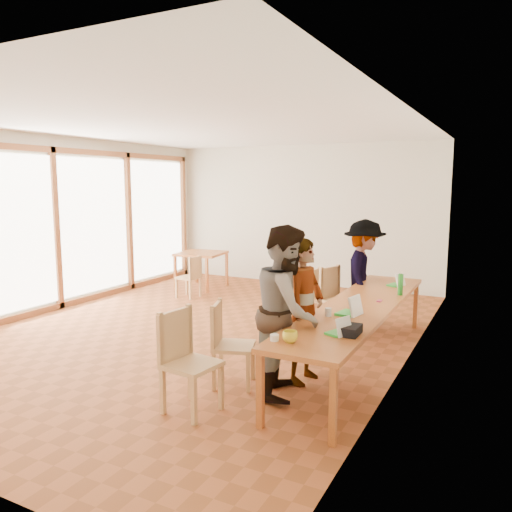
{
  "coord_description": "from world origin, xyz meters",
  "views": [
    {
      "loc": [
        4.07,
        -6.04,
        2.19
      ],
      "look_at": [
        0.65,
        0.57,
        1.1
      ],
      "focal_mm": 35.0,
      "sensor_mm": 36.0,
      "label": 1
    }
  ],
  "objects": [
    {
      "name": "window_wall",
      "position": [
        -2.96,
        0.0,
        1.5
      ],
      "size": [
        0.1,
        8.0,
        3.0
      ],
      "primitive_type": "cube",
      "color": "white",
      "rests_on": "ground"
    },
    {
      "name": "chair_far",
      "position": [
        1.48,
        1.07,
        0.54
      ],
      "size": [
        0.46,
        0.46,
        0.47
      ],
      "rotation": [
        0.0,
        0.0,
        -0.14
      ],
      "color": "tan",
      "rests_on": "ground"
    },
    {
      "name": "chair_mid",
      "position": [
        1.37,
        -1.56,
        0.56
      ],
      "size": [
        0.54,
        0.54,
        0.49
      ],
      "rotation": [
        0.0,
        0.0,
        0.34
      ],
      "color": "tan",
      "rests_on": "ground"
    },
    {
      "name": "side_table",
      "position": [
        -1.72,
        2.64,
        0.67
      ],
      "size": [
        0.9,
        0.9,
        0.75
      ],
      "rotation": [
        0.0,
        0.0,
        0.14
      ],
      "color": "#C0602A",
      "rests_on": "ground"
    },
    {
      "name": "chair_near",
      "position": [
        1.33,
        -2.26,
        0.6
      ],
      "size": [
        0.51,
        0.51,
        0.53
      ],
      "rotation": [
        0.0,
        0.0,
        -0.13
      ],
      "color": "tan",
      "rests_on": "ground"
    },
    {
      "name": "person_near",
      "position": [
        2.1,
        -1.07,
        0.8
      ],
      "size": [
        0.43,
        0.62,
        1.61
      ],
      "primitive_type": "imported",
      "rotation": [
        0.0,
        0.0,
        1.48
      ],
      "color": "gray",
      "rests_on": "ground"
    },
    {
      "name": "pink_phone",
      "position": [
        2.67,
        -0.04,
        0.76
      ],
      "size": [
        0.05,
        0.1,
        0.01
      ],
      "primitive_type": "cube",
      "color": "#BA3165",
      "rests_on": "communal_table"
    },
    {
      "name": "ground",
      "position": [
        0.0,
        0.0,
        0.0
      ],
      "size": [
        8.0,
        8.0,
        0.0
      ],
      "primitive_type": "plane",
      "color": "#984C24",
      "rests_on": "ground"
    },
    {
      "name": "wall_right",
      "position": [
        3.0,
        0.0,
        1.5
      ],
      "size": [
        0.1,
        8.0,
        3.0
      ],
      "primitive_type": "cube",
      "color": "beige",
      "rests_on": "ground"
    },
    {
      "name": "laptop_near",
      "position": [
        2.67,
        -1.58,
        0.8
      ],
      "size": [
        0.25,
        0.26,
        0.18
      ],
      "rotation": [
        0.0,
        0.0,
        -0.36
      ],
      "color": "green",
      "rests_on": "communal_table"
    },
    {
      "name": "laptop_far",
      "position": [
        2.68,
        1.0,
        0.8
      ],
      "size": [
        0.24,
        0.26,
        0.18
      ],
      "rotation": [
        0.0,
        0.0,
        -0.31
      ],
      "color": "green",
      "rests_on": "communal_table"
    },
    {
      "name": "yellow_mug",
      "position": [
        2.34,
        -2.01,
        0.81
      ],
      "size": [
        0.17,
        0.17,
        0.11
      ],
      "primitive_type": "imported",
      "rotation": [
        0.0,
        0.0,
        0.24
      ],
      "color": "gold",
      "rests_on": "communal_table"
    },
    {
      "name": "chair_empty",
      "position": [
        1.76,
        0.99,
        0.58
      ],
      "size": [
        0.58,
        0.58,
        0.51
      ],
      "rotation": [
        0.0,
        0.0,
        -0.38
      ],
      "color": "tan",
      "rests_on": "ground"
    },
    {
      "name": "ceiling",
      "position": [
        0.0,
        0.0,
        3.02
      ],
      "size": [
        6.0,
        8.0,
        0.04
      ],
      "primitive_type": "cube",
      "color": "white",
      "rests_on": "wall_back"
    },
    {
      "name": "person_mid",
      "position": [
        2.05,
        -1.44,
        0.89
      ],
      "size": [
        0.87,
        1.01,
        1.77
      ],
      "primitive_type": "imported",
      "rotation": [
        0.0,
        0.0,
        1.84
      ],
      "color": "gray",
      "rests_on": "ground"
    },
    {
      "name": "clear_glass",
      "position": [
        2.34,
        -0.98,
        0.8
      ],
      "size": [
        0.07,
        0.07,
        0.09
      ],
      "primitive_type": "cylinder",
      "color": "silver",
      "rests_on": "communal_table"
    },
    {
      "name": "green_bottle",
      "position": [
        2.83,
        0.44,
        0.89
      ],
      "size": [
        0.07,
        0.07,
        0.28
      ],
      "primitive_type": "cylinder",
      "color": "#1D6F1E",
      "rests_on": "communal_table"
    },
    {
      "name": "black_pouch",
      "position": [
        2.76,
        -1.53,
        0.8
      ],
      "size": [
        0.16,
        0.26,
        0.09
      ],
      "primitive_type": "cube",
      "color": "black",
      "rests_on": "communal_table"
    },
    {
      "name": "laptop_mid",
      "position": [
        2.55,
        -0.82,
        0.81
      ],
      "size": [
        0.27,
        0.3,
        0.22
      ],
      "rotation": [
        0.0,
        0.0,
        -0.18
      ],
      "color": "green",
      "rests_on": "communal_table"
    },
    {
      "name": "condiment_cup",
      "position": [
        2.19,
        -2.03,
        0.78
      ],
      "size": [
        0.08,
        0.08,
        0.06
      ],
      "primitive_type": "cylinder",
      "color": "white",
      "rests_on": "communal_table"
    },
    {
      "name": "chair_spare",
      "position": [
        -1.34,
        1.74,
        0.5
      ],
      "size": [
        0.39,
        0.39,
        0.43
      ],
      "rotation": [
        0.0,
        0.0,
        3.11
      ],
      "color": "tan",
      "rests_on": "ground"
    },
    {
      "name": "communal_table",
      "position": [
        2.5,
        -0.33,
        0.7
      ],
      "size": [
        0.8,
        4.0,
        0.75
      ],
      "color": "#C0602A",
      "rests_on": "ground"
    },
    {
      "name": "wall_back",
      "position": [
        0.0,
        4.0,
        1.5
      ],
      "size": [
        6.0,
        0.1,
        3.0
      ],
      "primitive_type": "cube",
      "color": "beige",
      "rests_on": "ground"
    },
    {
      "name": "person_far",
      "position": [
        2.12,
        1.27,
        0.83
      ],
      "size": [
        0.83,
        1.18,
        1.66
      ],
      "primitive_type": "imported",
      "rotation": [
        0.0,
        0.0,
        1.79
      ],
      "color": "gray",
      "rests_on": "ground"
    }
  ]
}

